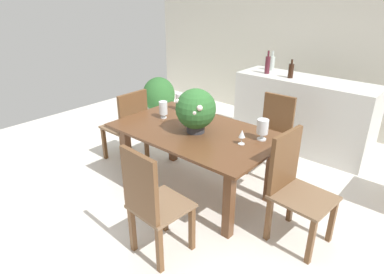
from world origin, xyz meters
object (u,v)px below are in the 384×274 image
at_px(dining_table, 196,140).
at_px(wine_bottle_clear, 268,65).
at_px(chair_near_right, 151,201).
at_px(potted_plant_floor, 159,96).
at_px(chair_far_right, 273,131).
at_px(wine_glass, 242,134).
at_px(flower_centerpiece, 196,110).
at_px(crystal_vase_right, 263,127).
at_px(wine_bottle_dark, 272,63).
at_px(wine_bottle_green, 291,71).
at_px(chair_foot_end, 294,183).
at_px(crystal_vase_left, 179,100).
at_px(chair_head_end, 129,123).
at_px(kitchen_counter, 302,114).
at_px(crystal_vase_center_near, 163,108).

distance_m(dining_table, wine_bottle_clear, 1.84).
distance_m(chair_near_right, potted_plant_floor, 3.34).
bearing_deg(dining_table, wine_bottle_clear, 96.41).
xyz_separation_m(chair_near_right, chair_far_right, (0.00, 1.96, -0.03)).
height_order(wine_glass, potted_plant_floor, wine_glass).
height_order(flower_centerpiece, crystal_vase_right, flower_centerpiece).
bearing_deg(wine_bottle_dark, crystal_vase_right, -63.03).
bearing_deg(wine_bottle_green, chair_foot_end, -61.45).
bearing_deg(wine_bottle_clear, crystal_vase_left, -104.59).
xyz_separation_m(crystal_vase_left, wine_glass, (1.11, -0.32, -0.02)).
xyz_separation_m(dining_table, chair_far_right, (0.38, 0.98, -0.10)).
bearing_deg(chair_head_end, chair_near_right, 56.45).
relative_size(chair_far_right, flower_centerpiece, 2.10).
distance_m(chair_head_end, wine_glass, 1.69).
xyz_separation_m(chair_head_end, flower_centerpiece, (1.15, -0.04, 0.45)).
bearing_deg(chair_near_right, wine_glass, -96.11).
bearing_deg(dining_table, kitchen_counter, 79.03).
height_order(chair_head_end, chair_far_right, chair_far_right).
height_order(crystal_vase_left, wine_bottle_dark, wine_bottle_dark).
bearing_deg(wine_bottle_dark, crystal_vase_left, -100.81).
xyz_separation_m(chair_head_end, kitchen_counter, (1.47, 1.84, -0.03)).
bearing_deg(potted_plant_floor, wine_bottle_dark, 19.93).
relative_size(crystal_vase_left, wine_bottle_dark, 0.74).
distance_m(dining_table, flower_centerpiece, 0.36).
bearing_deg(chair_far_right, crystal_vase_center_near, -135.09).
bearing_deg(wine_bottle_clear, flower_centerpiece, -82.75).
height_order(crystal_vase_center_near, kitchen_counter, kitchen_counter).
bearing_deg(wine_bottle_clear, crystal_vase_center_near, -99.98).
distance_m(dining_table, wine_bottle_green, 1.81).
relative_size(dining_table, wine_bottle_dark, 6.27).
xyz_separation_m(chair_head_end, crystal_vase_left, (0.55, 0.35, 0.33)).
height_order(chair_near_right, wine_bottle_clear, wine_bottle_clear).
distance_m(flower_centerpiece, wine_bottle_green, 1.79).
bearing_deg(crystal_vase_left, chair_near_right, -54.66).
xyz_separation_m(chair_head_end, wine_glass, (1.66, 0.03, 0.31)).
height_order(chair_near_right, crystal_vase_left, chair_near_right).
bearing_deg(chair_head_end, crystal_vase_left, 122.23).
xyz_separation_m(chair_far_right, crystal_vase_center_near, (-0.88, -0.95, 0.33)).
bearing_deg(flower_centerpiece, dining_table, 130.16).
distance_m(chair_near_right, flower_centerpiece, 1.10).
bearing_deg(potted_plant_floor, crystal_vase_right, -22.97).
height_order(chair_foot_end, wine_bottle_dark, wine_bottle_dark).
xyz_separation_m(chair_head_end, wine_bottle_dark, (0.86, 1.99, 0.57)).
relative_size(chair_near_right, crystal_vase_left, 5.00).
relative_size(dining_table, crystal_vase_right, 8.22).
bearing_deg(crystal_vase_left, wine_bottle_clear, 75.41).
bearing_deg(wine_glass, dining_table, -177.15).
xyz_separation_m(chair_foot_end, crystal_vase_right, (-0.47, 0.23, 0.32)).
bearing_deg(wine_bottle_clear, dining_table, -83.59).
relative_size(wine_bottle_dark, wine_bottle_clear, 0.86).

